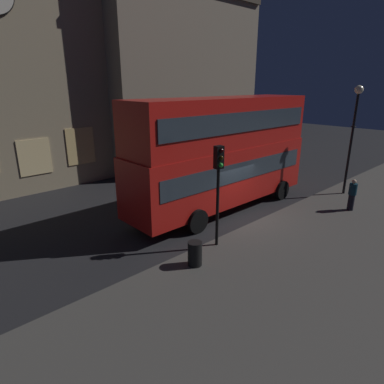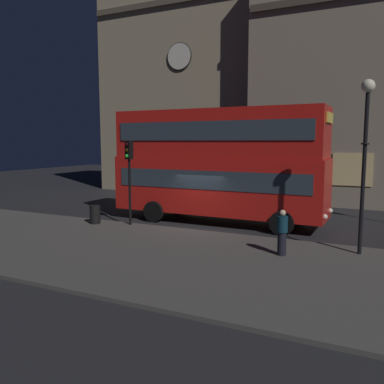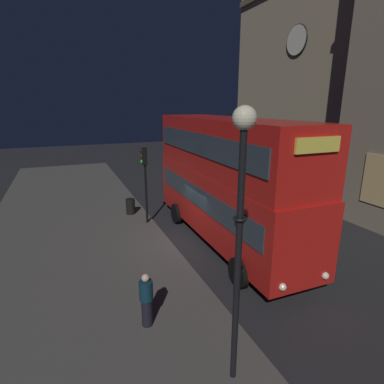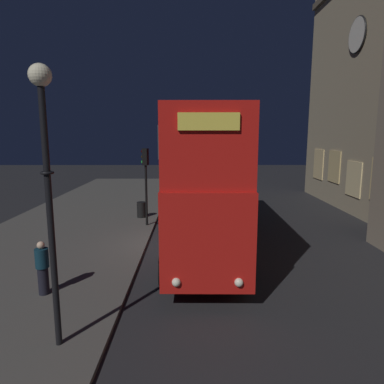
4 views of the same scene
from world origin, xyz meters
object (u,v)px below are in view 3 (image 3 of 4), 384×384
object	(u,v)px
street_lamp	(241,203)
litter_bin	(131,206)
pedestrian	(146,300)
double_decker_bus	(225,175)
traffic_light_near_kerb	(145,170)

from	to	relation	value
street_lamp	litter_bin	size ratio (longest dim) A/B	6.84
pedestrian	street_lamp	bearing A→B (deg)	60.89
street_lamp	pedestrian	bearing A→B (deg)	-150.63
litter_bin	pedestrian	bearing A→B (deg)	-9.18
double_decker_bus	pedestrian	distance (m)	6.96
double_decker_bus	street_lamp	xyz separation A→B (m)	(6.91, -3.49, 1.19)
street_lamp	traffic_light_near_kerb	bearing A→B (deg)	176.32
double_decker_bus	litter_bin	distance (m)	6.59
pedestrian	traffic_light_near_kerb	bearing A→B (deg)	-163.15
traffic_light_near_kerb	pedestrian	size ratio (longest dim) A/B	2.47
traffic_light_near_kerb	litter_bin	world-z (taller)	traffic_light_near_kerb
traffic_light_near_kerb	street_lamp	world-z (taller)	street_lamp
traffic_light_near_kerb	street_lamp	bearing A→B (deg)	8.88
traffic_light_near_kerb	street_lamp	xyz separation A→B (m)	(10.27, -0.66, 1.34)
street_lamp	litter_bin	world-z (taller)	street_lamp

